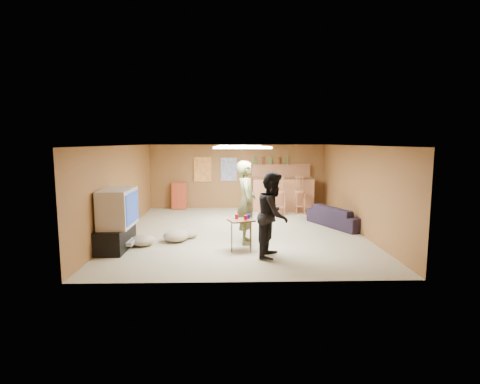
{
  "coord_description": "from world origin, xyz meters",
  "views": [
    {
      "loc": [
        -0.26,
        -9.4,
        2.29
      ],
      "look_at": [
        0.0,
        0.2,
        1.0
      ],
      "focal_mm": 28.0,
      "sensor_mm": 36.0,
      "label": 1
    }
  ],
  "objects_px": {
    "tv_body": "(118,208)",
    "sofa": "(338,216)",
    "bar_counter": "(282,194)",
    "person_olive": "(246,202)",
    "person_black": "(273,215)",
    "tray_table": "(241,235)"
  },
  "relations": [
    {
      "from": "person_olive",
      "to": "tray_table",
      "type": "relative_size",
      "value": 2.82
    },
    {
      "from": "person_black",
      "to": "sofa",
      "type": "xyz_separation_m",
      "value": [
        2.11,
        2.65,
        -0.58
      ]
    },
    {
      "from": "tray_table",
      "to": "person_black",
      "type": "bearing_deg",
      "value": -34.85
    },
    {
      "from": "tv_body",
      "to": "sofa",
      "type": "xyz_separation_m",
      "value": [
        5.35,
        2.04,
        -0.62
      ]
    },
    {
      "from": "bar_counter",
      "to": "sofa",
      "type": "bearing_deg",
      "value": -63.49
    },
    {
      "from": "bar_counter",
      "to": "tray_table",
      "type": "xyz_separation_m",
      "value": [
        -1.53,
        -4.63,
        -0.22
      ]
    },
    {
      "from": "tv_body",
      "to": "person_olive",
      "type": "distance_m",
      "value": 2.79
    },
    {
      "from": "person_olive",
      "to": "tray_table",
      "type": "height_order",
      "value": "person_olive"
    },
    {
      "from": "tray_table",
      "to": "bar_counter",
      "type": "bearing_deg",
      "value": 71.74
    },
    {
      "from": "tv_body",
      "to": "bar_counter",
      "type": "relative_size",
      "value": 0.55
    },
    {
      "from": "person_black",
      "to": "sofa",
      "type": "height_order",
      "value": "person_black"
    },
    {
      "from": "sofa",
      "to": "tray_table",
      "type": "distance_m",
      "value": 3.52
    },
    {
      "from": "bar_counter",
      "to": "person_olive",
      "type": "bearing_deg",
      "value": -108.95
    },
    {
      "from": "bar_counter",
      "to": "sofa",
      "type": "relative_size",
      "value": 1.06
    },
    {
      "from": "person_olive",
      "to": "sofa",
      "type": "relative_size",
      "value": 0.99
    },
    {
      "from": "person_olive",
      "to": "person_black",
      "type": "bearing_deg",
      "value": -153.97
    },
    {
      "from": "tv_body",
      "to": "bar_counter",
      "type": "bearing_deg",
      "value": 47.0
    },
    {
      "from": "tv_body",
      "to": "person_olive",
      "type": "xyz_separation_m",
      "value": [
        2.76,
        0.4,
        0.04
      ]
    },
    {
      "from": "person_olive",
      "to": "sofa",
      "type": "distance_m",
      "value": 3.14
    },
    {
      "from": "bar_counter",
      "to": "person_black",
      "type": "bearing_deg",
      "value": -100.16
    },
    {
      "from": "person_olive",
      "to": "person_black",
      "type": "distance_m",
      "value": 1.12
    },
    {
      "from": "bar_counter",
      "to": "sofa",
      "type": "height_order",
      "value": "bar_counter"
    }
  ]
}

